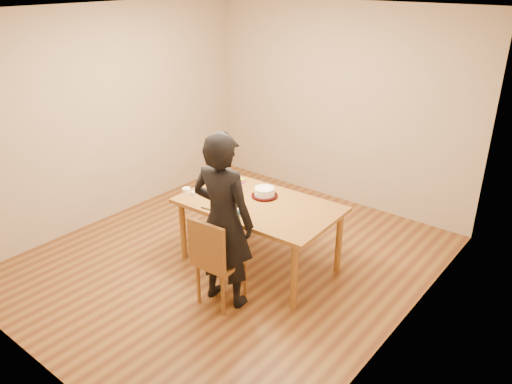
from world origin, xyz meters
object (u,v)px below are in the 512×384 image
Objects in this scene: dining_table at (259,205)px; dining_chair at (221,262)px; person at (223,221)px; cake at (265,192)px; cake_plate at (265,196)px.

dining_chair is at bearing -81.12° from dining_table.
dining_table is at bearing -86.97° from person.
cake reaches higher than dining_chair.
cake_plate is at bearing 105.98° from dining_table.
dining_table is 0.76m from person.
cake is (0.00, 0.00, 0.05)m from cake_plate.
cake is at bearing -85.73° from person.
dining_table is 7.55× the size of cake.
person is (0.15, -0.73, 0.15)m from dining_table.
dining_table is at bearing -71.94° from cake_plate.
cake is at bearing 0.00° from cake_plate.
cake_plate is at bearing 0.00° from cake.
dining_table is 4.46× the size of dining_chair.
cake_plate is at bearing 98.00° from dining_chair.
person reaches higher than dining_chair.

